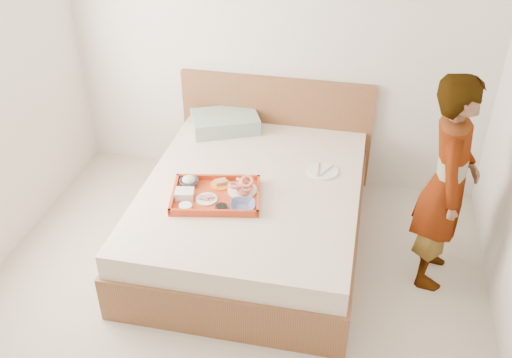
{
  "coord_description": "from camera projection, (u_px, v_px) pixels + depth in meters",
  "views": [
    {
      "loc": [
        0.76,
        -2.36,
        2.88
      ],
      "look_at": [
        0.07,
        0.9,
        0.65
      ],
      "focal_mm": 40.18,
      "sensor_mm": 36.0,
      "label": 1
    }
  ],
  "objects": [
    {
      "name": "salad_bowl",
      "position": [
        189.0,
        182.0,
        4.12
      ],
      "size": [
        0.16,
        0.16,
        0.04
      ],
      "primitive_type": "imported",
      "rotation": [
        0.0,
        0.0,
        0.18
      ],
      "color": "#1B274A",
      "rests_on": "tray"
    },
    {
      "name": "dinner_plate",
      "position": [
        323.0,
        171.0,
        4.31
      ],
      "size": [
        0.29,
        0.29,
        0.01
      ],
      "primitive_type": "cylinder",
      "rotation": [
        0.0,
        0.0,
        -0.29
      ],
      "color": "white",
      "rests_on": "bed"
    },
    {
      "name": "prawn_plate",
      "position": [
        243.0,
        190.0,
        4.06
      ],
      "size": [
        0.25,
        0.25,
        0.01
      ],
      "primitive_type": "cylinder",
      "rotation": [
        0.0,
        0.0,
        0.18
      ],
      "color": "white",
      "rests_on": "tray"
    },
    {
      "name": "headboard",
      "position": [
        276.0,
        128.0,
        4.99
      ],
      "size": [
        1.65,
        0.06,
        0.95
      ],
      "primitive_type": "cube",
      "color": "brown",
      "rests_on": "ground"
    },
    {
      "name": "plastic_tub",
      "position": [
        185.0,
        194.0,
        3.99
      ],
      "size": [
        0.15,
        0.13,
        0.06
      ],
      "primitive_type": "cube",
      "rotation": [
        0.0,
        0.0,
        0.18
      ],
      "color": "silver",
      "rests_on": "tray"
    },
    {
      "name": "ground",
      "position": [
        216.0,
        339.0,
        3.65
      ],
      "size": [
        3.5,
        4.0,
        0.01
      ],
      "primitive_type": "cube",
      "color": "beige",
      "rests_on": "ground"
    },
    {
      "name": "bed",
      "position": [
        252.0,
        213.0,
        4.32
      ],
      "size": [
        1.65,
        2.0,
        0.53
      ],
      "primitive_type": "cube",
      "color": "brown",
      "rests_on": "ground"
    },
    {
      "name": "cheese_round",
      "position": [
        186.0,
        207.0,
        3.89
      ],
      "size": [
        0.1,
        0.1,
        0.03
      ],
      "primitive_type": "cylinder",
      "rotation": [
        0.0,
        0.0,
        0.18
      ],
      "color": "white",
      "rests_on": "tray"
    },
    {
      "name": "wall_back",
      "position": [
        276.0,
        35.0,
        4.56
      ],
      "size": [
        3.5,
        0.01,
        2.6
      ],
      "primitive_type": "cube",
      "color": "silver",
      "rests_on": "ground"
    },
    {
      "name": "meat_plate",
      "position": [
        207.0,
        199.0,
        3.98
      ],
      "size": [
        0.18,
        0.18,
        0.01
      ],
      "primitive_type": "cylinder",
      "rotation": [
        0.0,
        0.0,
        0.18
      ],
      "color": "white",
      "rests_on": "tray"
    },
    {
      "name": "pillow",
      "position": [
        225.0,
        122.0,
        4.83
      ],
      "size": [
        0.65,
        0.56,
        0.13
      ],
      "primitive_type": "cube",
      "rotation": [
        0.0,
        0.0,
        0.41
      ],
      "color": "#99A999",
      "rests_on": "bed"
    },
    {
      "name": "bread_plate",
      "position": [
        221.0,
        184.0,
        4.13
      ],
      "size": [
        0.17,
        0.17,
        0.01
      ],
      "primitive_type": "cylinder",
      "rotation": [
        0.0,
        0.0,
        0.18
      ],
      "color": "orange",
      "rests_on": "tray"
    },
    {
      "name": "sauce_dish",
      "position": [
        221.0,
        208.0,
        3.87
      ],
      "size": [
        0.1,
        0.1,
        0.03
      ],
      "primitive_type": "cylinder",
      "rotation": [
        0.0,
        0.0,
        0.18
      ],
      "color": "black",
      "rests_on": "tray"
    },
    {
      "name": "navy_bowl_big",
      "position": [
        243.0,
        206.0,
        3.89
      ],
      "size": [
        0.2,
        0.2,
        0.04
      ],
      "primitive_type": "imported",
      "rotation": [
        0.0,
        0.0,
        0.18
      ],
      "color": "#1B274A",
      "rests_on": "tray"
    },
    {
      "name": "person",
      "position": [
        447.0,
        184.0,
        3.74
      ],
      "size": [
        0.43,
        0.6,
        1.55
      ],
      "primitive_type": "imported",
      "rotation": [
        0.0,
        0.0,
        1.47
      ],
      "color": "silver",
      "rests_on": "ground"
    },
    {
      "name": "tray",
      "position": [
        216.0,
        195.0,
        4.01
      ],
      "size": [
        0.68,
        0.55,
        0.06
      ],
      "primitive_type": "cube",
      "rotation": [
        0.0,
        0.0,
        0.18
      ],
      "color": "red",
      "rests_on": "bed"
    }
  ]
}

